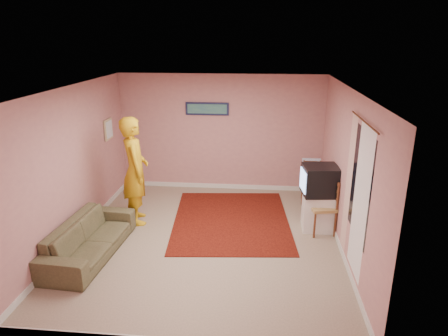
# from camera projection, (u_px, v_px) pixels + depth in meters

# --- Properties ---
(ground) EXTENTS (5.00, 5.00, 0.00)m
(ground) POSITION_uv_depth(u_px,v_px,m) (207.00, 240.00, 6.91)
(ground) COLOR gray
(ground) RESTS_ON ground
(wall_back) EXTENTS (4.50, 0.02, 2.60)m
(wall_back) POSITION_uv_depth(u_px,v_px,m) (221.00, 133.00, 8.86)
(wall_back) COLOR tan
(wall_back) RESTS_ON ground
(wall_front) EXTENTS (4.50, 0.02, 2.60)m
(wall_front) POSITION_uv_depth(u_px,v_px,m) (173.00, 245.00, 4.14)
(wall_front) COLOR tan
(wall_front) RESTS_ON ground
(wall_left) EXTENTS (0.02, 5.00, 2.60)m
(wall_left) POSITION_uv_depth(u_px,v_px,m) (73.00, 165.00, 6.70)
(wall_left) COLOR tan
(wall_left) RESTS_ON ground
(wall_right) EXTENTS (0.02, 5.00, 2.60)m
(wall_right) POSITION_uv_depth(u_px,v_px,m) (347.00, 173.00, 6.30)
(wall_right) COLOR tan
(wall_right) RESTS_ON ground
(ceiling) EXTENTS (4.50, 5.00, 0.02)m
(ceiling) POSITION_uv_depth(u_px,v_px,m) (204.00, 88.00, 6.09)
(ceiling) COLOR white
(ceiling) RESTS_ON wall_back
(baseboard_back) EXTENTS (4.50, 0.02, 0.10)m
(baseboard_back) POSITION_uv_depth(u_px,v_px,m) (221.00, 186.00, 9.25)
(baseboard_back) COLOR silver
(baseboard_back) RESTS_ON ground
(baseboard_left) EXTENTS (0.02, 5.00, 0.10)m
(baseboard_left) POSITION_uv_depth(u_px,v_px,m) (82.00, 232.00, 7.10)
(baseboard_left) COLOR silver
(baseboard_left) RESTS_ON ground
(baseboard_right) EXTENTS (0.02, 5.00, 0.10)m
(baseboard_right) POSITION_uv_depth(u_px,v_px,m) (339.00, 243.00, 6.70)
(baseboard_right) COLOR silver
(baseboard_right) RESTS_ON ground
(window) EXTENTS (0.01, 1.10, 1.50)m
(window) POSITION_uv_depth(u_px,v_px,m) (360.00, 185.00, 5.40)
(window) COLOR black
(window) RESTS_ON wall_right
(curtain_sheer) EXTENTS (0.01, 0.75, 2.10)m
(curtain_sheer) POSITION_uv_depth(u_px,v_px,m) (360.00, 202.00, 5.33)
(curtain_sheer) COLOR white
(curtain_sheer) RESTS_ON wall_right
(curtain_floral) EXTENTS (0.01, 0.35, 2.10)m
(curtain_floral) POSITION_uv_depth(u_px,v_px,m) (349.00, 184.00, 5.99)
(curtain_floral) COLOR #EFE8CB
(curtain_floral) RESTS_ON wall_right
(curtain_rod) EXTENTS (0.02, 1.40, 0.02)m
(curtain_rod) POSITION_uv_depth(u_px,v_px,m) (364.00, 121.00, 5.13)
(curtain_rod) COLOR brown
(curtain_rod) RESTS_ON wall_right
(picture_back) EXTENTS (0.95, 0.04, 0.28)m
(picture_back) POSITION_uv_depth(u_px,v_px,m) (207.00, 109.00, 8.68)
(picture_back) COLOR #151A3C
(picture_back) RESTS_ON wall_back
(picture_left) EXTENTS (0.04, 0.38, 0.42)m
(picture_left) POSITION_uv_depth(u_px,v_px,m) (109.00, 129.00, 8.13)
(picture_left) COLOR tan
(picture_left) RESTS_ON wall_left
(area_rug) EXTENTS (2.39, 2.88, 0.01)m
(area_rug) POSITION_uv_depth(u_px,v_px,m) (231.00, 220.00, 7.65)
(area_rug) COLOR black
(area_rug) RESTS_ON ground
(tv_cabinet) EXTENTS (0.53, 0.49, 0.68)m
(tv_cabinet) POSITION_uv_depth(u_px,v_px,m) (318.00, 211.00, 7.23)
(tv_cabinet) COLOR white
(tv_cabinet) RESTS_ON ground
(crt_tv) EXTENTS (0.67, 0.61, 0.52)m
(crt_tv) POSITION_uv_depth(u_px,v_px,m) (320.00, 180.00, 7.03)
(crt_tv) COLOR black
(crt_tv) RESTS_ON tv_cabinet
(chair_a) EXTENTS (0.43, 0.41, 0.48)m
(chair_a) POSITION_uv_depth(u_px,v_px,m) (311.00, 178.00, 8.32)
(chair_a) COLOR tan
(chair_a) RESTS_ON ground
(dvd_player) EXTENTS (0.37, 0.31, 0.05)m
(dvd_player) POSITION_uv_depth(u_px,v_px,m) (311.00, 181.00, 8.33)
(dvd_player) COLOR silver
(dvd_player) RESTS_ON chair_a
(blue_throw) EXTENTS (0.38, 0.05, 0.40)m
(blue_throw) POSITION_uv_depth(u_px,v_px,m) (311.00, 168.00, 8.44)
(blue_throw) COLOR #94BAF3
(blue_throw) RESTS_ON chair_a
(chair_b) EXTENTS (0.52, 0.54, 0.55)m
(chair_b) POSITION_uv_depth(u_px,v_px,m) (323.00, 200.00, 7.01)
(chair_b) COLOR tan
(chair_b) RESTS_ON ground
(game_console) EXTENTS (0.28, 0.24, 0.05)m
(game_console) POSITION_uv_depth(u_px,v_px,m) (322.00, 204.00, 7.03)
(game_console) COLOR white
(game_console) RESTS_ON chair_b
(sofa) EXTENTS (0.91, 2.03, 0.58)m
(sofa) POSITION_uv_depth(u_px,v_px,m) (90.00, 238.00, 6.37)
(sofa) COLOR brown
(sofa) RESTS_ON ground
(person) EXTENTS (0.72, 0.86, 2.02)m
(person) POSITION_uv_depth(u_px,v_px,m) (135.00, 171.00, 7.32)
(person) COLOR gold
(person) RESTS_ON ground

